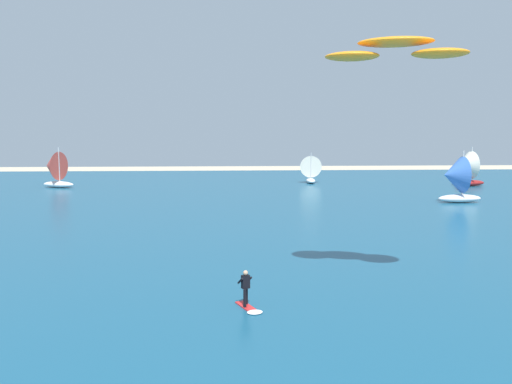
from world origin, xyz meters
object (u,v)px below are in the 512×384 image
at_px(sailboat_anchored_offshore, 455,179).
at_px(sailboat_outermost, 310,169).
at_px(kitesurfer, 247,295).
at_px(sailboat_mid_right, 466,168).
at_px(sailboat_near_shore, 54,169).
at_px(kite, 395,50).

bearing_deg(sailboat_anchored_offshore, sailboat_outermost, 118.22).
distance_m(kitesurfer, sailboat_outermost, 57.26).
xyz_separation_m(kitesurfer, sailboat_outermost, (11.73, 56.03, 1.48)).
relative_size(sailboat_mid_right, sailboat_near_shore, 1.00).
xyz_separation_m(sailboat_mid_right, sailboat_outermost, (-21.03, 6.17, -0.45)).
bearing_deg(sailboat_outermost, sailboat_mid_right, -16.34).
height_order(kitesurfer, sailboat_near_shore, sailboat_near_shore).
height_order(sailboat_anchored_offshore, sailboat_near_shore, sailboat_anchored_offshore).
height_order(kitesurfer, sailboat_anchored_offshore, sailboat_anchored_offshore).
distance_m(sailboat_mid_right, sailboat_near_shore, 57.36).
distance_m(kitesurfer, kite, 13.41).
bearing_deg(kite, kitesurfer, -161.46).
xyz_separation_m(sailboat_mid_right, sailboat_near_shore, (-57.34, 1.56, 0.00)).
relative_size(kite, sailboat_near_shore, 1.26).
bearing_deg(sailboat_near_shore, kite, -57.10).
xyz_separation_m(kite, sailboat_near_shore, (-31.72, 49.03, -9.15)).
height_order(kite, sailboat_mid_right, kite).
height_order(kite, sailboat_near_shore, kite).
xyz_separation_m(kitesurfer, sailboat_near_shore, (-24.58, 51.43, 1.94)).
bearing_deg(kitesurfer, sailboat_near_shore, 115.54).
bearing_deg(kite, sailboat_outermost, 85.11).
height_order(sailboat_mid_right, sailboat_outermost, sailboat_mid_right).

